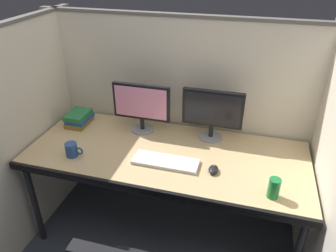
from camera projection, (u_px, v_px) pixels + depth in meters
cubicle_partition_rear at (182, 117)px, 2.52m from camera, size 2.21×0.06×1.57m
cubicle_partition_left at (30, 133)px, 2.30m from camera, size 0.06×1.41×1.57m
cubicle_partition_right at (327, 181)px, 1.83m from camera, size 0.06×1.41×1.57m
desk at (166, 159)px, 2.19m from camera, size 1.90×0.80×0.74m
monitor_left at (141, 105)px, 2.33m from camera, size 0.43×0.17×0.37m
monitor_right at (212, 112)px, 2.23m from camera, size 0.43×0.17×0.37m
keyboard_main at (166, 162)px, 2.06m from camera, size 0.43×0.15×0.02m
computer_mouse at (213, 170)px, 1.98m from camera, size 0.06×0.10×0.04m
soda_can at (274, 188)px, 1.76m from camera, size 0.07×0.07×0.12m
book_stack at (79, 118)px, 2.50m from camera, size 0.16×0.22×0.10m
coffee_mug at (72, 150)px, 2.12m from camera, size 0.13×0.08×0.09m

